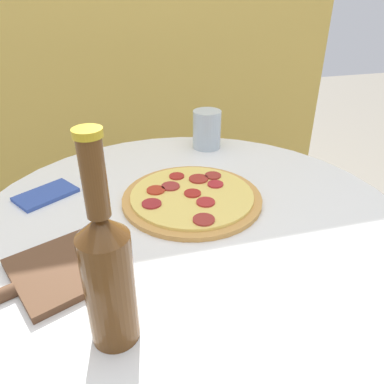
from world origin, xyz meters
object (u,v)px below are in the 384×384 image
(pizza_paddle, at_px, (50,274))
(beer_bottle, at_px, (108,273))
(drinking_glass, at_px, (207,129))
(pizza, at_px, (192,197))

(pizza_paddle, bearing_deg, beer_bottle, 100.00)
(beer_bottle, bearing_deg, pizza_paddle, 123.11)
(drinking_glass, bearing_deg, beer_bottle, -117.85)
(pizza_paddle, xyz_separation_m, drinking_glass, (0.38, 0.43, 0.04))
(pizza, xyz_separation_m, beer_bottle, (-0.18, -0.30, 0.09))
(pizza_paddle, bearing_deg, drinking_glass, -154.95)
(pizza, height_order, pizza_paddle, pizza)
(beer_bottle, xyz_separation_m, drinking_glass, (0.30, 0.56, -0.05))
(pizza, height_order, beer_bottle, beer_bottle)
(pizza_paddle, distance_m, drinking_glass, 0.58)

